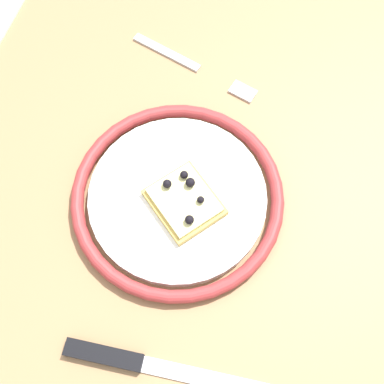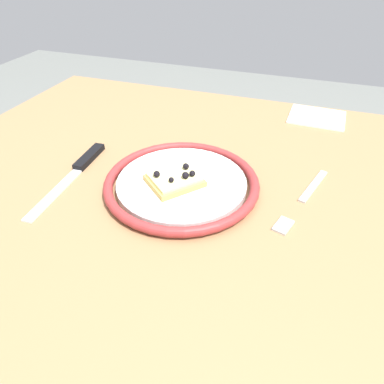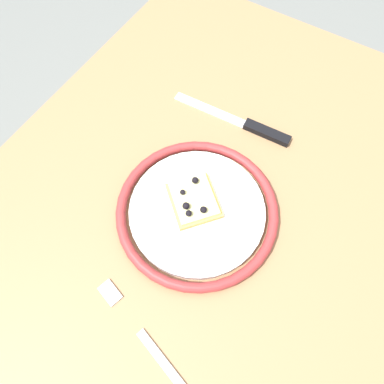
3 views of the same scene
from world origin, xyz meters
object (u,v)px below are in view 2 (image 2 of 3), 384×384
at_px(dining_table, 198,222).
at_px(pizza_slice_near, 175,179).
at_px(napkin, 317,117).
at_px(fork, 303,199).
at_px(knife, 81,166).
at_px(plate, 182,183).

relative_size(dining_table, pizza_slice_near, 9.77).
distance_m(dining_table, pizza_slice_near, 0.14).
relative_size(dining_table, napkin, 8.55).
height_order(fork, napkin, same).
height_order(pizza_slice_near, fork, pizza_slice_near).
distance_m(pizza_slice_near, knife, 0.20).
bearing_deg(pizza_slice_near, fork, -168.37).
bearing_deg(knife, plate, -178.93).
bearing_deg(napkin, fork, 89.41).
bearing_deg(plate, pizza_slice_near, 55.80).
relative_size(knife, napkin, 1.87).
xyz_separation_m(plate, knife, (0.20, 0.00, -0.01)).
bearing_deg(plate, dining_table, -121.36).
xyz_separation_m(dining_table, pizza_slice_near, (0.03, 0.05, 0.13)).
bearing_deg(knife, pizza_slice_near, 177.73).
xyz_separation_m(plate, napkin, (-0.21, -0.38, -0.01)).
height_order(plate, pizza_slice_near, pizza_slice_near).
distance_m(fork, napkin, 0.34).
bearing_deg(napkin, pizza_slice_near, 60.78).
bearing_deg(pizza_slice_near, napkin, -119.22).
relative_size(plate, knife, 1.12).
height_order(dining_table, knife, knife).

